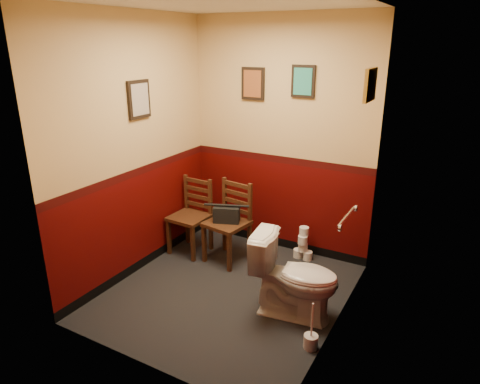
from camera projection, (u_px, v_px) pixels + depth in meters
name	position (u px, v px, depth m)	size (l,w,h in m)	color
floor	(228.00, 292.00, 4.34)	(2.20, 2.40, 0.00)	black
ceiling	(225.00, 2.00, 3.44)	(2.20, 2.40, 0.00)	silver
wall_back	(280.00, 139.00, 4.88)	(2.20, 2.70, 0.00)	#430504
wall_front	(136.00, 206.00, 2.90)	(2.20, 2.70, 0.00)	#430504
wall_left	(135.00, 150.00, 4.39)	(2.40, 2.70, 0.00)	#430504
wall_right	(346.00, 182.00, 3.38)	(2.40, 2.70, 0.00)	#430504
grab_bar	(347.00, 217.00, 3.74)	(0.05, 0.56, 0.06)	silver
framed_print_back_a	(253.00, 84.00, 4.82)	(0.28, 0.04, 0.36)	black
framed_print_back_b	(303.00, 81.00, 4.53)	(0.26, 0.04, 0.34)	black
framed_print_left	(139.00, 99.00, 4.30)	(0.04, 0.30, 0.38)	black
framed_print_right	(370.00, 85.00, 3.65)	(0.04, 0.34, 0.28)	olive
toilet	(295.00, 277.00, 3.86)	(0.44, 0.79, 0.78)	white
toilet_brush	(311.00, 341.00, 3.53)	(0.12, 0.12, 0.43)	silver
chair_left	(191.00, 216.00, 5.06)	(0.43, 0.43, 0.89)	#4A2816
chair_right	(229.00, 222.00, 4.85)	(0.49, 0.49, 0.92)	#4A2816
handbag	(227.00, 214.00, 4.78)	(0.32, 0.24, 0.21)	black
tp_stack	(303.00, 245.00, 4.95)	(0.23, 0.14, 0.40)	silver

